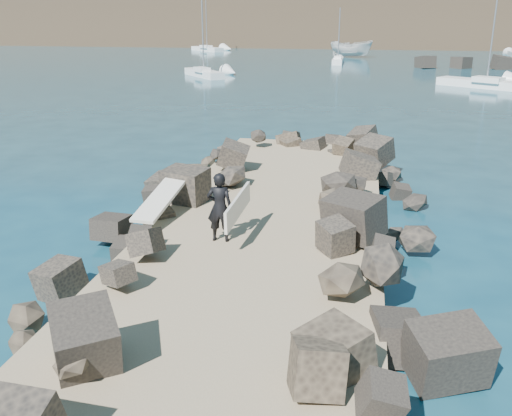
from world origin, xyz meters
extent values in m
plane|color=#0F384C|center=(0.00, 0.00, 0.00)|extent=(800.00, 800.00, 0.00)
cube|color=#8C7759|center=(0.00, -2.00, 0.30)|extent=(6.00, 26.00, 0.60)
cube|color=black|center=(-2.90, -1.50, 0.50)|extent=(2.60, 22.00, 1.00)
cube|color=black|center=(2.90, -1.50, 0.50)|extent=(2.60, 22.00, 1.00)
cube|color=silver|center=(-2.87, 0.42, 1.04)|extent=(0.88, 2.68, 0.09)
imported|color=silver|center=(0.08, 71.18, 1.19)|extent=(6.55, 3.85, 2.38)
imported|color=black|center=(-0.89, -0.99, 1.46)|extent=(0.65, 0.44, 1.72)
cube|color=beige|center=(-0.44, -0.99, 1.51)|extent=(0.18, 2.13, 0.67)
cube|color=white|center=(12.29, 37.47, 0.25)|extent=(7.76, 6.23, 0.80)
cylinder|color=gray|center=(12.29, 37.47, 5.12)|extent=(0.12, 0.12, 9.05)
cube|color=white|center=(12.29, 36.90, 0.75)|extent=(2.64, 2.40, 0.44)
cube|color=white|center=(-1.19, 59.87, 0.25)|extent=(1.22, 5.46, 0.80)
cylinder|color=gray|center=(-1.19, 59.87, 3.60)|extent=(0.12, 0.12, 6.00)
cube|color=white|center=(-1.19, 59.22, 0.75)|extent=(0.88, 1.53, 0.44)
cube|color=white|center=(-23.91, 81.35, 0.25)|extent=(6.73, 6.68, 0.80)
cylinder|color=gray|center=(-23.91, 81.35, 4.88)|extent=(0.12, 0.12, 8.55)
cube|color=white|center=(-23.91, 80.69, 0.75)|extent=(2.42, 2.42, 0.44)
cube|color=white|center=(-13.32, 41.71, 0.25)|extent=(5.29, 6.10, 0.80)
cylinder|color=gray|center=(-13.32, 41.71, 4.26)|extent=(0.12, 0.12, 7.31)
cube|color=white|center=(-13.32, 41.09, 0.75)|extent=(1.99, 2.12, 0.44)
camera|label=1|loc=(2.39, -13.59, 5.87)|focal=40.00mm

